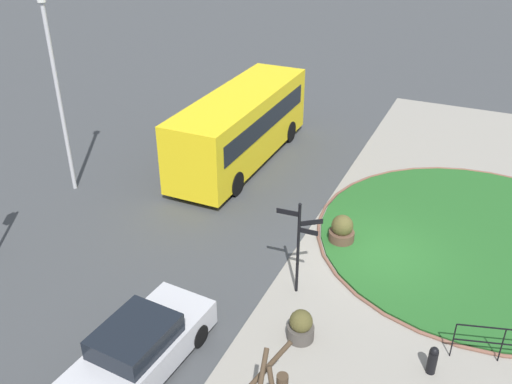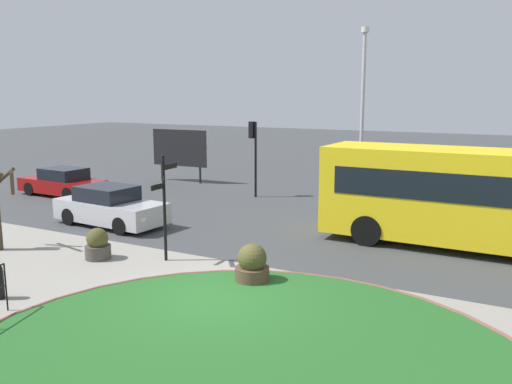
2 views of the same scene
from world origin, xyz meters
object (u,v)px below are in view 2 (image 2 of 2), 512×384
Objects in this scene: signpost_directional at (164,200)px; traffic_light_near at (253,142)px; car_far_lane at (110,207)px; car_near_lane at (62,183)px; lamppost_tall at (362,111)px; bus_yellow at (471,197)px; planter_kerbside at (252,266)px; planter_near_signpost at (98,245)px; billboard_left at (180,149)px.

traffic_light_near is (-2.56, 10.09, 0.78)m from signpost_directional.
car_near_lane is at bearing 155.75° from car_far_lane.
traffic_light_near is 5.28m from lamppost_tall.
car_far_lane is 8.02m from traffic_light_near.
planter_kerbside is at bearing -126.43° from bus_yellow.
planter_kerbside reaches higher than planter_near_signpost.
bus_yellow is 11.57m from planter_near_signpost.
traffic_light_near reaches higher than bus_yellow.
signpost_directional is 0.41× the size of lamppost_tall.
car_far_lane is at bearing -70.29° from billboard_left.
traffic_light_near is at bearing 93.44° from planter_near_signpost.
signpost_directional is at bearing 153.85° from car_near_lane.
billboard_left is (-15.93, 6.48, 0.16)m from bus_yellow.
traffic_light_near is at bearing -150.69° from car_near_lane.
traffic_light_near reaches higher than car_far_lane.
planter_near_signpost is at bearing -110.75° from lamppost_tall.
planter_near_signpost is (-4.37, -11.54, -3.67)m from lamppost_tall.
bus_yellow is 2.62× the size of billboard_left.
bus_yellow reaches higher than car_far_lane.
lamppost_tall reaches higher than planter_near_signpost.
bus_yellow is 2.06× the size of car_far_lane.
traffic_light_near reaches higher than signpost_directional.
traffic_light_near is 11.13m from planter_near_signpost.
bus_yellow is 7.65m from planter_kerbside.
car_far_lane is at bearing 150.66° from signpost_directional.
planter_kerbside is (3.14, -0.47, -1.37)m from signpost_directional.
lamppost_tall is 12.87m from planter_near_signpost.
bus_yellow reaches higher than planter_kerbside.
lamppost_tall is at bearing 93.43° from planter_kerbside.
lamppost_tall is (7.04, 8.16, 3.42)m from car_far_lane.
car_far_lane is 0.59× the size of lamppost_tall.
bus_yellow is at bearing 36.11° from signpost_directional.
car_near_lane is 11.18m from planter_near_signpost.
signpost_directional is 0.70× the size of car_near_lane.
signpost_directional is 14.62m from billboard_left.
car_far_lane is 4.20× the size of planter_kerbside.
billboard_left is (-8.27, 12.06, 0.00)m from signpost_directional.
bus_yellow is at bearing -23.72° from billboard_left.
car_far_lane reaches higher than car_near_lane.
bus_yellow reaches higher than car_near_lane.
car_near_lane is 1.28× the size of billboard_left.
bus_yellow is 17.19m from billboard_left.
billboard_left is 3.29× the size of planter_kerbside.
traffic_light_near reaches higher than billboard_left.
lamppost_tall is at bearing 135.54° from bus_yellow.
lamppost_tall is 7.99× the size of planter_near_signpost.
car_far_lane is at bearing 128.33° from planter_near_signpost.
lamppost_tall is (-5.19, 5.14, 2.41)m from bus_yellow.
car_far_lane is (-4.57, 2.57, -1.16)m from signpost_directional.
lamppost_tall is at bearing -8.66° from billboard_left.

